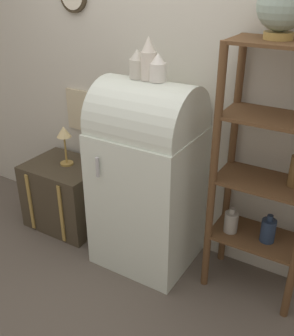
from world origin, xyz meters
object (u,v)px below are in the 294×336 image
refrigerator (148,174)px  vase_center (149,60)px  vase_left (137,65)px  desk_lamp (64,136)px  vase_right (158,68)px  globe (282,6)px  suitcase_trunk (67,195)px

refrigerator → vase_center: 0.81m
vase_left → desk_lamp: (-0.74, 0.04, -0.67)m
refrigerator → vase_left: (-0.09, 0.01, 0.77)m
vase_center → desk_lamp: 1.09m
vase_center → vase_right: 0.08m
vase_right → refrigerator: bearing=-173.6°
globe → desk_lamp: bearing=-177.2°
suitcase_trunk → globe: globe is taller
refrigerator → desk_lamp: size_ratio=4.16×
suitcase_trunk → desk_lamp: (0.02, 0.03, 0.54)m
vase_center → globe: bearing=8.5°
globe → vase_left: globe is taller
globe → refrigerator: bearing=-170.8°
refrigerator → vase_left: 0.77m
vase_center → refrigerator: bearing=-105.7°
vase_center → desk_lamp: vase_center is taller
globe → desk_lamp: 1.90m
vase_left → vase_right: 0.16m
refrigerator → vase_left: vase_left is taller
refrigerator → suitcase_trunk: (-0.84, 0.02, -0.44)m
refrigerator → suitcase_trunk: bearing=178.7°
globe → desk_lamp: globe is taller
desk_lamp → vase_left: bearing=-2.7°
vase_left → vase_center: vase_center is taller
refrigerator → suitcase_trunk: size_ratio=2.21×
globe → vase_left: (-0.84, -0.11, -0.38)m
suitcase_trunk → vase_center: bearing=-0.7°
suitcase_trunk → vase_right: bearing=-0.7°
vase_center → desk_lamp: size_ratio=0.80×
vase_left → vase_right: bearing=-0.8°
suitcase_trunk → desk_lamp: 0.54m
refrigerator → globe: size_ratio=4.54×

